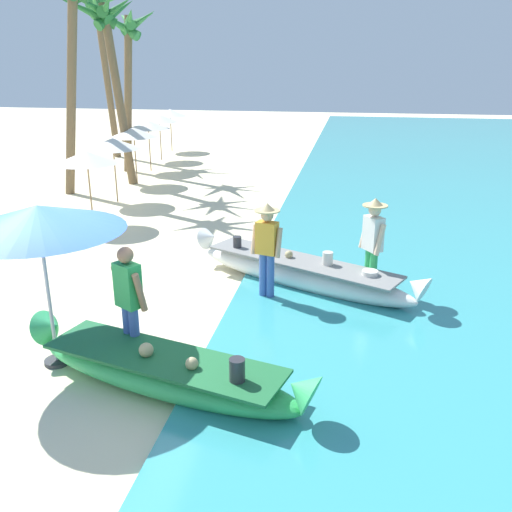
% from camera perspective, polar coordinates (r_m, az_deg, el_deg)
% --- Properties ---
extents(ground_plane, '(80.00, 80.00, 0.00)m').
position_cam_1_polar(ground_plane, '(8.63, -16.27, -9.59)').
color(ground_plane, beige).
extents(boat_green_foreground, '(4.18, 1.80, 0.81)m').
position_cam_1_polar(boat_green_foreground, '(7.42, -9.36, -11.62)').
color(boat_green_foreground, '#38B760').
rests_on(boat_green_foreground, ground).
extents(boat_white_midground, '(4.59, 2.67, 0.84)m').
position_cam_1_polar(boat_white_midground, '(10.48, 4.60, -1.71)').
color(boat_white_midground, white).
rests_on(boat_white_midground, ground).
extents(person_vendor_hatted, '(0.58, 0.44, 1.79)m').
position_cam_1_polar(person_vendor_hatted, '(9.63, 1.12, 1.08)').
color(person_vendor_hatted, '#3D5BA8').
rests_on(person_vendor_hatted, ground).
extents(person_tourist_customer, '(0.58, 0.46, 1.76)m').
position_cam_1_polar(person_tourist_customer, '(7.77, -12.86, -4.43)').
color(person_tourist_customer, '#3D5BA8').
rests_on(person_tourist_customer, ground).
extents(person_vendor_assistant, '(0.48, 0.57, 1.82)m').
position_cam_1_polar(person_vendor_assistant, '(10.08, 11.85, 1.58)').
color(person_vendor_assistant, green).
rests_on(person_vendor_assistant, ground).
extents(patio_umbrella_large, '(2.24, 2.24, 2.31)m').
position_cam_1_polar(patio_umbrella_large, '(7.76, -21.39, 3.55)').
color(patio_umbrella_large, '#B7B7BC').
rests_on(patio_umbrella_large, ground).
extents(parasol_row_0, '(1.60, 1.60, 1.91)m').
position_cam_1_polar(parasol_row_0, '(14.86, -16.94, 9.63)').
color(parasol_row_0, '#8E6B47').
rests_on(parasol_row_0, ground).
extents(parasol_row_1, '(1.60, 1.60, 1.91)m').
position_cam_1_polar(parasol_row_1, '(17.13, -14.44, 11.07)').
color(parasol_row_1, '#8E6B47').
rests_on(parasol_row_1, ground).
extents(parasol_row_2, '(1.60, 1.60, 1.91)m').
position_cam_1_polar(parasol_row_2, '(19.67, -12.41, 12.25)').
color(parasol_row_2, '#8E6B47').
rests_on(parasol_row_2, ground).
extents(parasol_row_3, '(1.60, 1.60, 1.91)m').
position_cam_1_polar(parasol_row_3, '(21.92, -10.97, 13.05)').
color(parasol_row_3, '#8E6B47').
rests_on(parasol_row_3, ground).
extents(parasol_row_4, '(1.60, 1.60, 1.91)m').
position_cam_1_polar(parasol_row_4, '(24.33, -9.87, 13.72)').
color(parasol_row_4, '#8E6B47').
rests_on(parasol_row_4, ground).
extents(parasol_row_5, '(1.60, 1.60, 1.91)m').
position_cam_1_polar(parasol_row_5, '(26.78, -8.78, 14.29)').
color(parasol_row_5, '#8E6B47').
rests_on(parasol_row_5, ground).
extents(palm_tree_tall_inland, '(2.91, 2.40, 6.70)m').
position_cam_1_polar(palm_tree_tall_inland, '(18.27, -18.26, 22.86)').
color(palm_tree_tall_inland, brown).
rests_on(palm_tree_tall_inland, ground).
extents(palm_tree_leaning_seaward, '(2.54, 2.79, 6.09)m').
position_cam_1_polar(palm_tree_leaning_seaward, '(19.77, -15.08, 21.40)').
color(palm_tree_leaning_seaward, brown).
rests_on(palm_tree_leaning_seaward, ground).
extents(palm_tree_mid_cluster, '(2.47, 2.41, 5.88)m').
position_cam_1_polar(palm_tree_mid_cluster, '(21.75, -13.08, 20.64)').
color(palm_tree_mid_cluster, brown).
rests_on(palm_tree_mid_cluster, ground).
extents(palm_tree_far_behind, '(2.86, 2.44, 6.77)m').
position_cam_1_polar(palm_tree_far_behind, '(25.59, -15.71, 21.58)').
color(palm_tree_far_behind, brown).
rests_on(palm_tree_far_behind, ground).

